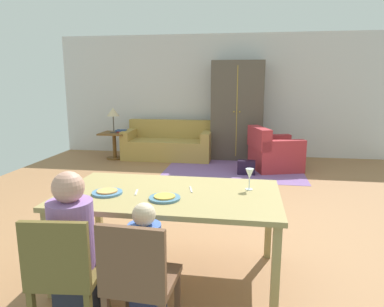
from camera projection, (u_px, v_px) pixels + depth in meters
The scene contains 23 objects.
ground_plane at pixel (201, 201), 5.08m from camera, with size 7.48×6.56×0.02m, color #976943.
back_wall at pixel (221, 96), 8.03m from camera, with size 7.48×0.10×2.70m, color silver.
dining_table at pixel (170, 200), 2.99m from camera, with size 1.83×1.04×0.76m.
plate_near_man at pixel (107, 193), 2.93m from camera, with size 0.25×0.25×0.02m, color teal.
pizza_near_man at pixel (107, 191), 2.93m from camera, with size 0.17×0.17×0.01m, color #DE9851.
plate_near_child at pixel (165, 198), 2.80m from camera, with size 0.25×0.25×0.02m, color teal.
pizza_near_child at pixel (165, 196), 2.80m from camera, with size 0.17×0.17×0.01m, color gold.
wine_glass at pixel (250, 175), 3.02m from camera, with size 0.07×0.07×0.19m.
fork at pixel (136, 192), 2.97m from camera, with size 0.02×0.15×0.01m, color silver.
knife at pixel (191, 189), 3.05m from camera, with size 0.01×0.17×0.01m, color silver.
dining_chair_man at pixel (64, 271), 2.25m from camera, with size 0.46×0.46×0.87m.
person_man at pixel (75, 255), 2.42m from camera, with size 0.31×0.41×1.11m.
dining_chair_child at pixel (138, 277), 2.18m from camera, with size 0.44×0.44×0.87m.
person_child at pixel (147, 272), 2.35m from camera, with size 0.22×0.29×0.92m.
area_rug at pixel (233, 170), 6.81m from camera, with size 2.60×1.80×0.01m, color #7F5A99.
couch at pixel (168, 145), 7.81m from camera, with size 1.90×0.86×0.82m.
armchair at pixel (273, 153), 6.81m from camera, with size 1.08×1.07×0.82m.
armoire at pixel (237, 111), 7.65m from camera, with size 1.10×0.59×2.10m.
side_table at pixel (114, 142), 7.72m from camera, with size 0.56×0.56×0.58m.
table_lamp at pixel (113, 113), 7.59m from camera, with size 0.26×0.26×0.54m.
book_lower at pixel (123, 132), 7.67m from camera, with size 0.22×0.16×0.03m, color maroon.
book_upper at pixel (121, 130), 7.70m from camera, with size 0.22×0.16×0.03m, color navy.
handbag at pixel (246, 167), 6.46m from camera, with size 0.32×0.16×0.26m, color black.
Camera 1 is at (0.63, -4.12, 1.68)m, focal length 33.11 mm.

